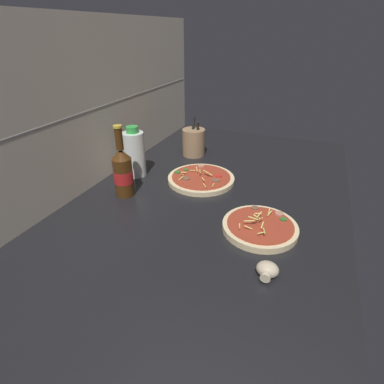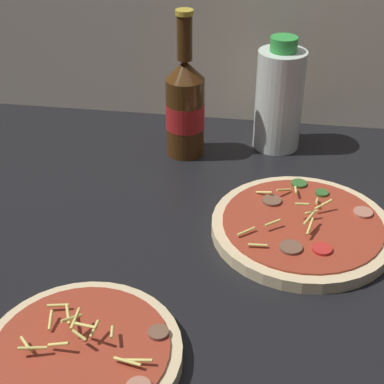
{
  "view_description": "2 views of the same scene",
  "coord_description": "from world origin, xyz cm",
  "px_view_note": "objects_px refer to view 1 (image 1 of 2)",
  "views": [
    {
      "loc": [
        -86.73,
        -28.2,
        55.3
      ],
      "look_at": [
        -6.38,
        4.78,
        7.69
      ],
      "focal_mm": 28.0,
      "sensor_mm": 36.0,
      "label": 1
    },
    {
      "loc": [
        6.81,
        -61.44,
        53.5
      ],
      "look_at": [
        -3.79,
        7.98,
        8.4
      ],
      "focal_mm": 55.0,
      "sensor_mm": 36.0,
      "label": 2
    }
  ],
  "objects_px": {
    "pizza_far": "(201,179)",
    "oil_bottle": "(134,153)",
    "beer_bottle": "(123,172)",
    "mushroom_left": "(267,270)",
    "utensil_crock": "(194,142)",
    "pizza_near": "(260,227)"
  },
  "relations": [
    {
      "from": "beer_bottle",
      "to": "mushroom_left",
      "type": "height_order",
      "value": "beer_bottle"
    },
    {
      "from": "pizza_far",
      "to": "mushroom_left",
      "type": "distance_m",
      "value": 0.54
    },
    {
      "from": "oil_bottle",
      "to": "pizza_far",
      "type": "bearing_deg",
      "value": -80.21
    },
    {
      "from": "beer_bottle",
      "to": "mushroom_left",
      "type": "relative_size",
      "value": 4.43
    },
    {
      "from": "pizza_near",
      "to": "mushroom_left",
      "type": "relative_size",
      "value": 3.87
    },
    {
      "from": "pizza_near",
      "to": "pizza_far",
      "type": "xyz_separation_m",
      "value": [
        0.24,
        0.28,
        -0.0
      ]
    },
    {
      "from": "pizza_far",
      "to": "utensil_crock",
      "type": "relative_size",
      "value": 1.45
    },
    {
      "from": "beer_bottle",
      "to": "utensil_crock",
      "type": "relative_size",
      "value": 1.42
    },
    {
      "from": "pizza_far",
      "to": "beer_bottle",
      "type": "relative_size",
      "value": 1.02
    },
    {
      "from": "mushroom_left",
      "to": "utensil_crock",
      "type": "height_order",
      "value": "utensil_crock"
    },
    {
      "from": "pizza_near",
      "to": "utensil_crock",
      "type": "relative_size",
      "value": 1.24
    },
    {
      "from": "pizza_near",
      "to": "oil_bottle",
      "type": "bearing_deg",
      "value": 70.43
    },
    {
      "from": "pizza_far",
      "to": "mushroom_left",
      "type": "bearing_deg",
      "value": -141.96
    },
    {
      "from": "beer_bottle",
      "to": "oil_bottle",
      "type": "bearing_deg",
      "value": 18.14
    },
    {
      "from": "pizza_far",
      "to": "oil_bottle",
      "type": "distance_m",
      "value": 0.28
    },
    {
      "from": "pizza_far",
      "to": "oil_bottle",
      "type": "relative_size",
      "value": 1.29
    },
    {
      "from": "pizza_near",
      "to": "pizza_far",
      "type": "distance_m",
      "value": 0.37
    },
    {
      "from": "beer_bottle",
      "to": "utensil_crock",
      "type": "bearing_deg",
      "value": -10.36
    },
    {
      "from": "beer_bottle",
      "to": "mushroom_left",
      "type": "xyz_separation_m",
      "value": [
        -0.22,
        -0.54,
        -0.07
      ]
    },
    {
      "from": "pizza_far",
      "to": "oil_bottle",
      "type": "bearing_deg",
      "value": 99.79
    },
    {
      "from": "pizza_far",
      "to": "mushroom_left",
      "type": "relative_size",
      "value": 4.53
    },
    {
      "from": "pizza_far",
      "to": "oil_bottle",
      "type": "xyz_separation_m",
      "value": [
        -0.05,
        0.27,
        0.08
      ]
    }
  ]
}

